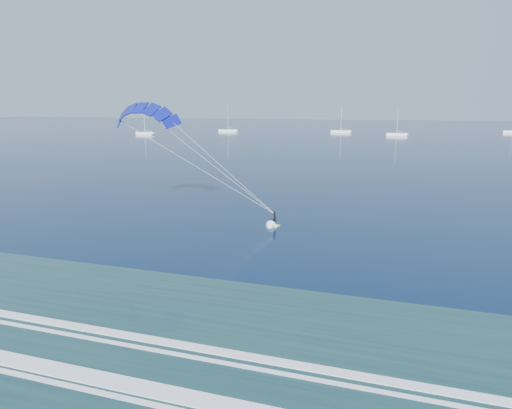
{
  "coord_description": "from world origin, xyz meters",
  "views": [
    {
      "loc": [
        12.12,
        -10.57,
        12.62
      ],
      "look_at": [
        -0.38,
        27.81,
        3.94
      ],
      "focal_mm": 32.0,
      "sensor_mm": 36.0,
      "label": 1
    }
  ],
  "objects_px": {
    "sailboat_0": "(145,133)",
    "sailboat_1": "(228,130)",
    "sailboat_2": "(341,131)",
    "sailboat_3": "(397,134)",
    "kitesurfer_rig": "(204,159)"
  },
  "relations": [
    {
      "from": "sailboat_0",
      "to": "sailboat_1",
      "type": "relative_size",
      "value": 0.86
    },
    {
      "from": "sailboat_1",
      "to": "sailboat_2",
      "type": "relative_size",
      "value": 1.05
    },
    {
      "from": "sailboat_2",
      "to": "sailboat_3",
      "type": "distance_m",
      "value": 31.32
    },
    {
      "from": "kitesurfer_rig",
      "to": "sailboat_3",
      "type": "distance_m",
      "value": 169.03
    },
    {
      "from": "sailboat_1",
      "to": "sailboat_2",
      "type": "xyz_separation_m",
      "value": [
        55.81,
        9.68,
        -0.01
      ]
    },
    {
      "from": "sailboat_1",
      "to": "sailboat_3",
      "type": "relative_size",
      "value": 1.1
    },
    {
      "from": "kitesurfer_rig",
      "to": "sailboat_2",
      "type": "height_order",
      "value": "kitesurfer_rig"
    },
    {
      "from": "sailboat_1",
      "to": "kitesurfer_rig",
      "type": "bearing_deg",
      "value": -69.28
    },
    {
      "from": "sailboat_0",
      "to": "sailboat_2",
      "type": "xyz_separation_m",
      "value": [
        83.58,
        43.43,
        0.01
      ]
    },
    {
      "from": "kitesurfer_rig",
      "to": "sailboat_1",
      "type": "relative_size",
      "value": 1.5
    },
    {
      "from": "sailboat_1",
      "to": "sailboat_0",
      "type": "bearing_deg",
      "value": -129.44
    },
    {
      "from": "sailboat_3",
      "to": "sailboat_0",
      "type": "bearing_deg",
      "value": -166.18
    },
    {
      "from": "sailboat_1",
      "to": "sailboat_3",
      "type": "xyz_separation_m",
      "value": [
        82.56,
        -6.62,
        -0.01
      ]
    },
    {
      "from": "sailboat_2",
      "to": "kitesurfer_rig",
      "type": "bearing_deg",
      "value": -86.81
    },
    {
      "from": "sailboat_0",
      "to": "sailboat_1",
      "type": "distance_m",
      "value": 43.7
    }
  ]
}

